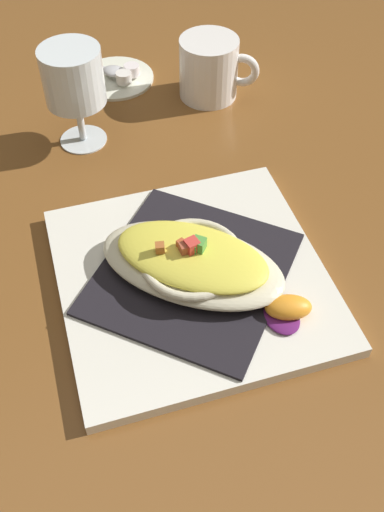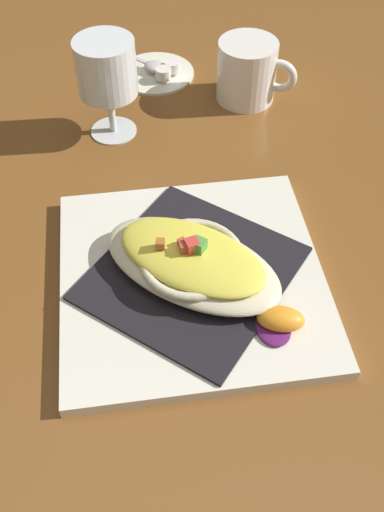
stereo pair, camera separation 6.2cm
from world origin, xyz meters
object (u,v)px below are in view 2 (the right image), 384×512
at_px(spoon, 153,66).
at_px(orange_garnish, 279,321).
at_px(gratin_dish, 192,261).
at_px(creamer_cup_1, 172,67).
at_px(creamer_saucer, 156,72).
at_px(coffee_mug, 247,74).
at_px(stemmed_glass, 107,73).
at_px(square_plate, 192,278).
at_px(creamer_cup_0, 163,73).

bearing_deg(spoon, orange_garnish, -168.86).
bearing_deg(spoon, gratin_dish, -177.50).
relative_size(spoon, creamer_cup_1, 3.64).
relative_size(gratin_dish, creamer_saucer, 1.92).
relative_size(orange_garnish, coffee_mug, 0.50).
bearing_deg(creamer_cup_1, gratin_dish, 178.55).
height_order(gratin_dish, stemmed_glass, stemmed_glass).
xyz_separation_m(stemmed_glass, creamer_cup_1, (0.13, -0.09, -0.08)).
relative_size(square_plate, spoon, 3.29).
distance_m(spoon, creamer_cup_1, 0.03).
bearing_deg(stemmed_glass, orange_garnish, -155.52).
bearing_deg(gratin_dish, square_plate, -133.60).
distance_m(orange_garnish, coffee_mug, 0.43).
height_order(creamer_cup_0, creamer_cup_1, same).
distance_m(orange_garnish, creamer_saucer, 0.51).
height_order(gratin_dish, spoon, gratin_dish).
relative_size(square_plate, creamer_cup_0, 11.98).
xyz_separation_m(square_plate, coffee_mug, (0.35, -0.12, 0.03)).
xyz_separation_m(stemmed_glass, creamer_cup_0, (0.11, -0.08, -0.08)).
relative_size(stemmed_glass, creamer_saucer, 1.15).
bearing_deg(creamer_saucer, gratin_dish, -177.91).
height_order(square_plate, gratin_dish, gratin_dish).
xyz_separation_m(coffee_mug, creamer_cup_0, (0.05, 0.12, -0.02)).
bearing_deg(square_plate, spoon, 2.50).
bearing_deg(creamer_cup_0, spoon, 25.92).
xyz_separation_m(square_plate, spoon, (0.43, 0.02, 0.01)).
distance_m(creamer_saucer, spoon, 0.01).
bearing_deg(gratin_dish, spoon, 2.50).
height_order(square_plate, creamer_saucer, square_plate).
bearing_deg(creamer_saucer, creamer_cup_1, -105.89).
xyz_separation_m(gratin_dish, creamer_cup_1, (0.42, -0.01, -0.02)).
bearing_deg(creamer_saucer, creamer_cup_0, -157.46).
bearing_deg(creamer_saucer, coffee_mug, -120.19).
bearing_deg(gratin_dish, creamer_cup_1, -1.45).
bearing_deg(square_plate, creamer_cup_0, 0.74).
relative_size(orange_garnish, creamer_cup_1, 2.36).
bearing_deg(creamer_cup_1, stemmed_glass, 144.51).
xyz_separation_m(orange_garnish, creamer_cup_0, (0.48, 0.09, -0.01)).
relative_size(gratin_dish, spoon, 2.64).
xyz_separation_m(square_plate, orange_garnish, (-0.08, -0.08, 0.02)).
distance_m(coffee_mug, creamer_cup_1, 0.13).
height_order(creamer_saucer, creamer_cup_1, creamer_cup_1).
height_order(stemmed_glass, creamer_saucer, stemmed_glass).
relative_size(gratin_dish, stemmed_glass, 1.68).
distance_m(stemmed_glass, spoon, 0.18).
bearing_deg(coffee_mug, square_plate, 161.53).
xyz_separation_m(creamer_saucer, creamer_cup_1, (-0.01, -0.03, 0.01)).
xyz_separation_m(coffee_mug, creamer_saucer, (0.08, 0.13, -0.04)).
bearing_deg(stemmed_glass, creamer_cup_1, -35.49).
distance_m(stemmed_glass, creamer_cup_1, 0.18).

